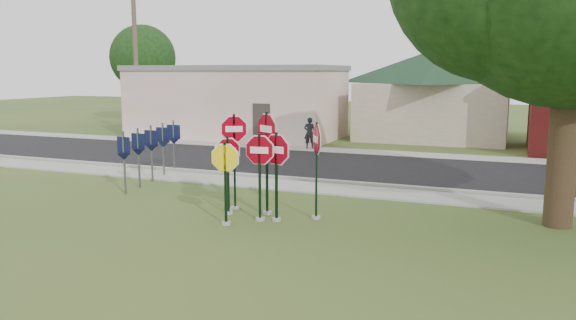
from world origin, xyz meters
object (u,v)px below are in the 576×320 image
at_px(stop_sign_yellow, 225,174).
at_px(pedestrian, 310,133).
at_px(utility_pole_near, 135,52).
at_px(stop_sign_center, 260,165).
at_px(stop_sign_left, 228,166).

xyz_separation_m(stop_sign_yellow, pedestrian, (-2.78, 13.86, -0.48)).
bearing_deg(stop_sign_yellow, utility_pole_near, 132.94).
distance_m(stop_sign_center, stop_sign_left, 1.13).
height_order(stop_sign_center, pedestrian, stop_sign_center).
distance_m(stop_sign_yellow, pedestrian, 14.15).
height_order(stop_sign_center, stop_sign_yellow, stop_sign_center).
height_order(stop_sign_yellow, utility_pole_near, utility_pole_near).
bearing_deg(stop_sign_yellow, stop_sign_left, 114.99).
relative_size(stop_sign_yellow, pedestrian, 1.42).
relative_size(stop_sign_center, stop_sign_left, 1.07).
bearing_deg(utility_pole_near, pedestrian, -4.59).
relative_size(stop_sign_yellow, stop_sign_left, 0.99).
xyz_separation_m(stop_sign_center, stop_sign_yellow, (-0.63, -0.70, -0.15)).
xyz_separation_m(stop_sign_center, utility_pole_near, (-14.34, 14.05, 3.50)).
height_order(utility_pole_near, pedestrian, utility_pole_near).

